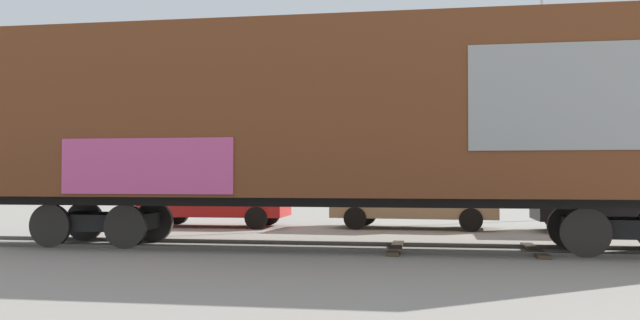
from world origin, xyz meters
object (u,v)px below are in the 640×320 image
at_px(parked_car_black, 618,199).
at_px(parked_car_red, 214,199).
at_px(flagpole, 541,56).
at_px(parked_car_tan, 412,198).
at_px(freight_car, 347,116).

bearing_deg(parked_car_black, parked_car_red, -179.42).
xyz_separation_m(flagpole, parked_car_black, (1.36, -4.54, -4.68)).
xyz_separation_m(parked_car_red, parked_car_tan, (5.85, 0.53, 0.06)).
xyz_separation_m(freight_car, flagpole, (5.13, 9.97, 2.82)).
relative_size(flagpole, parked_car_black, 1.97).
relative_size(freight_car, flagpole, 1.74).
height_order(parked_car_tan, parked_car_black, parked_car_black).
bearing_deg(parked_car_tan, parked_car_black, -4.35).
bearing_deg(flagpole, parked_car_red, -155.01).
bearing_deg(freight_car, parked_car_black, 39.89).
xyz_separation_m(freight_car, parked_car_black, (6.49, 5.43, -1.86)).
distance_m(freight_car, parked_car_black, 8.66).
bearing_deg(freight_car, parked_car_red, 132.47).
xyz_separation_m(parked_car_tan, parked_car_black, (5.51, -0.42, 0.03)).
height_order(freight_car, parked_car_red, freight_car).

